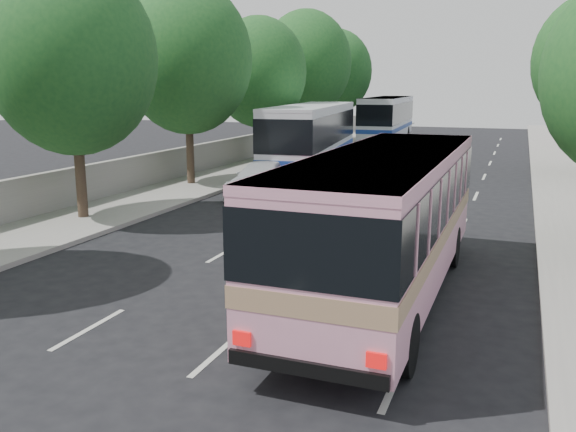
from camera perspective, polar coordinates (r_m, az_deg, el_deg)
The scene contains 14 objects.
ground at distance 13.46m, azimuth -6.30°, elevation -8.50°, with size 120.00×120.00×0.00m, color black.
sidewalk_left at distance 34.62m, azimuth -3.82°, elevation 4.45°, with size 4.00×90.00×0.15m, color #9E998E.
low_wall at distance 35.30m, azimuth -6.51°, elevation 5.90°, with size 0.30×90.00×1.50m, color #9E998E.
tree_left_b at distance 22.29m, azimuth -19.54°, elevation 14.31°, with size 5.70×5.70×8.88m.
tree_left_c at distance 29.00m, azimuth -9.38°, elevation 14.80°, with size 6.00×6.00×9.35m.
tree_left_d at distance 36.09m, azimuth -2.67°, elevation 13.63°, with size 5.52×5.52×8.60m.
tree_left_e at distance 43.54m, azimuth 1.77°, elevation 14.44°, with size 6.30×6.30×9.82m.
tree_left_f at distance 51.21m, azimuth 4.56°, elevation 13.60°, with size 5.88×5.88×9.16m.
pink_bus at distance 13.52m, azimuth 9.16°, elevation 0.62°, with size 2.72×10.41×3.31m.
pink_taxi at distance 23.88m, azimuth 1.42°, elevation 2.66°, with size 1.84×4.56×1.55m, color #F21580.
white_pickup at distance 26.48m, azimuth -2.36°, elevation 3.51°, with size 2.06×5.08×1.47m, color silver.
tour_coach_front at distance 32.43m, azimuth 2.23°, elevation 7.75°, with size 4.10×12.55×3.69m.
tour_coach_rear at distance 51.08m, azimuth 9.27°, elevation 9.26°, with size 3.32×12.54×3.72m.
taxi_roof_sign at distance 23.75m, azimuth 1.43°, elevation 4.72°, with size 0.55×0.18×0.18m, color silver.
Camera 1 is at (5.81, -11.17, 4.75)m, focal length 38.00 mm.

